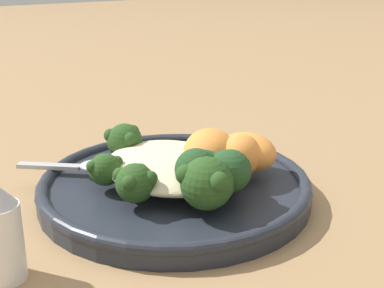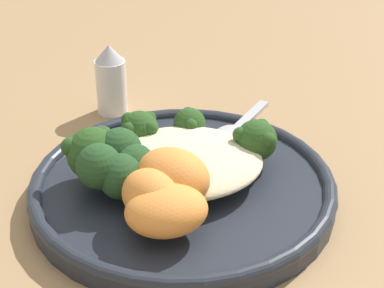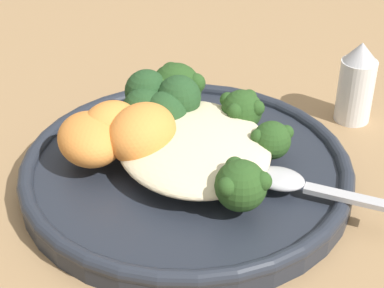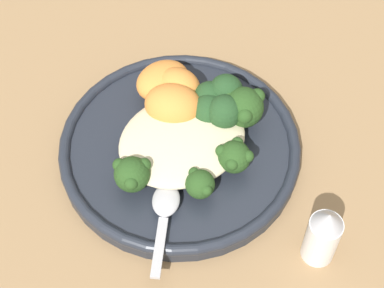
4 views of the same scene
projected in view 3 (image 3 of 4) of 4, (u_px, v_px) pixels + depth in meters
name	position (u px, v px, depth m)	size (l,w,h in m)	color
ground_plane	(187.00, 182.00, 0.49)	(4.00, 4.00, 0.00)	#9E7A51
plate	(189.00, 170.00, 0.48)	(0.25, 0.25, 0.02)	#232833
quinoa_mound	(193.00, 144.00, 0.48)	(0.13, 0.11, 0.02)	beige
broccoli_stalk_0	(227.00, 179.00, 0.43)	(0.11, 0.07, 0.04)	#ADC675
broccoli_stalk_1	(240.00, 144.00, 0.47)	(0.04, 0.10, 0.03)	#ADC675
broccoli_stalk_2	(225.00, 120.00, 0.50)	(0.06, 0.10, 0.03)	#ADC675
broccoli_stalk_3	(175.00, 97.00, 0.52)	(0.11, 0.06, 0.04)	#ADC675
sweet_potato_chunk_0	(90.00, 139.00, 0.47)	(0.06, 0.05, 0.03)	orange
sweet_potato_chunk_1	(110.00, 127.00, 0.48)	(0.05, 0.04, 0.04)	orange
sweet_potato_chunk_2	(142.00, 133.00, 0.47)	(0.06, 0.05, 0.04)	orange
kale_tuft	(160.00, 102.00, 0.51)	(0.06, 0.06, 0.04)	#234723
spoon	(292.00, 182.00, 0.45)	(0.07, 0.09, 0.01)	#B7B7BC
salt_shaker	(357.00, 83.00, 0.55)	(0.03, 0.03, 0.07)	white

